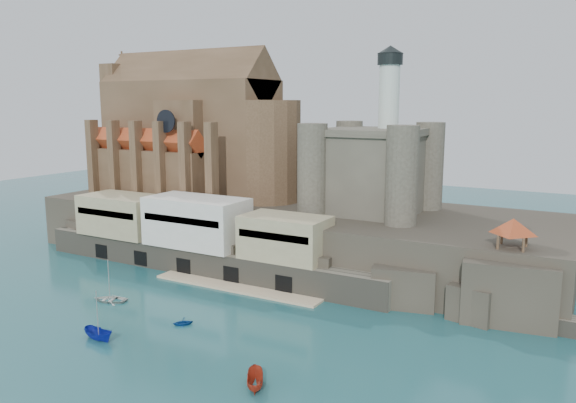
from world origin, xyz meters
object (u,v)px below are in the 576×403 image
at_px(castle_keep, 373,166).
at_px(church, 197,138).
at_px(boat_2, 99,339).
at_px(pavilion, 513,228).

bearing_deg(castle_keep, church, 178.89).
bearing_deg(castle_keep, boat_2, -110.50).
height_order(pavilion, boat_2, pavilion).
relative_size(castle_keep, pavilion, 4.58).
bearing_deg(boat_2, castle_keep, -14.99).
bearing_deg(church, boat_2, -65.42).
distance_m(church, pavilion, 68.65).
height_order(castle_keep, pavilion, castle_keep).
distance_m(pavilion, boat_2, 56.26).
xyz_separation_m(church, pavilion, (66.13, -15.85, -9.40)).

